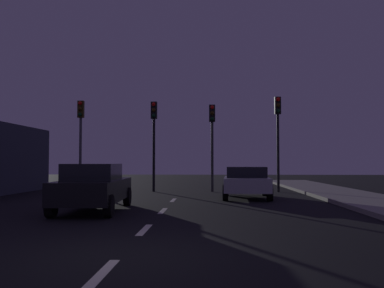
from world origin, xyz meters
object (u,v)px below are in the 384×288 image
at_px(traffic_signal_far_left, 81,128).
at_px(car_stopped_ahead, 246,182).
at_px(traffic_signal_far_right, 278,125).
at_px(traffic_signal_center_right, 212,130).
at_px(car_adjacent_lane, 94,187).
at_px(traffic_signal_center_left, 154,128).

xyz_separation_m(traffic_signal_far_left, car_stopped_ahead, (8.42, -3.92, -2.67)).
distance_m(traffic_signal_far_left, traffic_signal_far_right, 10.41).
xyz_separation_m(traffic_signal_center_right, car_adjacent_lane, (-3.77, -9.01, -2.45)).
bearing_deg(car_stopped_ahead, traffic_signal_center_left, 138.94).
bearing_deg(traffic_signal_center_left, car_stopped_ahead, -41.06).
relative_size(traffic_signal_center_left, traffic_signal_far_right, 0.96).
relative_size(traffic_signal_far_left, traffic_signal_far_right, 0.97).
bearing_deg(traffic_signal_center_left, traffic_signal_center_right, -0.01).
bearing_deg(car_adjacent_lane, traffic_signal_far_right, 51.36).
bearing_deg(traffic_signal_far_left, car_adjacent_lane, -70.38).
bearing_deg(traffic_signal_far_right, traffic_signal_center_left, -180.00).
bearing_deg(car_stopped_ahead, traffic_signal_far_right, 63.08).
bearing_deg(traffic_signal_center_right, traffic_signal_center_left, 179.99).
xyz_separation_m(traffic_signal_center_right, traffic_signal_far_right, (3.42, 0.00, 0.26)).
height_order(traffic_signal_far_left, car_stopped_ahead, traffic_signal_far_left).
bearing_deg(traffic_signal_far_right, traffic_signal_center_right, -179.99).
xyz_separation_m(traffic_signal_center_left, car_adjacent_lane, (-0.70, -9.01, -2.57)).
bearing_deg(car_adjacent_lane, traffic_signal_center_right, 67.26).
distance_m(traffic_signal_far_left, traffic_signal_center_right, 6.99).
bearing_deg(traffic_signal_far_left, car_stopped_ahead, -24.99).
height_order(traffic_signal_center_left, traffic_signal_far_right, traffic_signal_far_right).
distance_m(traffic_signal_far_left, car_adjacent_lane, 9.91).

